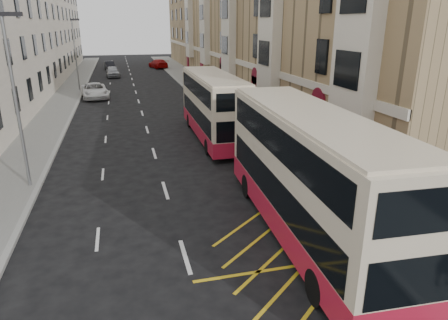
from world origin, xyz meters
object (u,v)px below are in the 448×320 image
object	(u,v)px
street_lamp_far	(76,51)
white_van	(95,91)
double_decker_front	(308,175)
pedestrian_far	(387,238)
car_dark	(110,66)
car_silver	(113,72)
pedestrian_mid	(419,236)
street_lamp_near	(16,94)
double_decker_rear	(214,107)
car_red	(158,64)

from	to	relation	value
street_lamp_far	white_van	xyz separation A→B (m)	(1.93, -4.90, -3.85)
double_decker_front	pedestrian_far	distance (m)	3.37
car_dark	pedestrian_far	bearing A→B (deg)	-88.14
double_decker_front	car_silver	xyz separation A→B (m)	(-7.31, 50.51, -1.63)
double_decker_front	pedestrian_mid	bearing A→B (deg)	-39.45
street_lamp_far	pedestrian_far	world-z (taller)	street_lamp_far
street_lamp_near	double_decker_rear	size ratio (longest dim) A/B	0.72
pedestrian_far	car_silver	bearing A→B (deg)	-70.03
pedestrian_mid	car_silver	distance (m)	54.08
pedestrian_mid	car_silver	size ratio (longest dim) A/B	0.34
car_red	double_decker_rear	bearing A→B (deg)	75.12
car_dark	car_red	world-z (taller)	car_red
double_decker_rear	double_decker_front	bearing A→B (deg)	-88.11
pedestrian_mid	car_dark	bearing A→B (deg)	99.80
double_decker_front	white_van	xyz separation A→B (m)	(-9.10, 32.71, -1.64)
car_dark	car_red	xyz separation A→B (m)	(8.41, 0.37, 0.08)
street_lamp_far	white_van	bearing A→B (deg)	-68.47
street_lamp_far	pedestrian_mid	bearing A→B (deg)	-70.93
pedestrian_mid	car_red	distance (m)	63.94
street_lamp_near	car_dark	bearing A→B (deg)	86.63
double_decker_rear	car_red	size ratio (longest dim) A/B	2.05
double_decker_front	white_van	world-z (taller)	double_decker_front
street_lamp_far	car_dark	bearing A→B (deg)	82.33
car_silver	car_red	distance (m)	13.33
car_dark	white_van	bearing A→B (deg)	-99.15
double_decker_rear	pedestrian_far	world-z (taller)	double_decker_rear
pedestrian_far	double_decker_rear	bearing A→B (deg)	-72.85
street_lamp_far	double_decker_front	distance (m)	39.25
street_lamp_near	street_lamp_far	bearing A→B (deg)	90.00
pedestrian_mid	street_lamp_far	bearing A→B (deg)	109.25
double_decker_front	double_decker_rear	size ratio (longest dim) A/B	1.08
double_decker_front	car_red	bearing A→B (deg)	92.28
street_lamp_far	car_red	xyz separation A→B (m)	(11.55, 23.68, -3.85)
white_van	car_silver	world-z (taller)	car_silver
double_decker_front	pedestrian_far	world-z (taller)	double_decker_front
white_van	car_silver	distance (m)	17.89
street_lamp_near	car_red	bearing A→B (deg)	77.86
pedestrian_mid	car_silver	bearing A→B (deg)	101.04
pedestrian_mid	car_dark	distance (m)	64.43
car_silver	car_dark	xyz separation A→B (m)	(-0.58, 10.41, -0.09)
street_lamp_far	car_red	bearing A→B (deg)	64.00
street_lamp_near	double_decker_rear	distance (m)	12.71
street_lamp_far	pedestrian_mid	xyz separation A→B (m)	(13.90, -40.21, -3.69)
car_red	pedestrian_far	bearing A→B (deg)	77.15
street_lamp_near	white_van	size ratio (longest dim) A/B	1.41
street_lamp_near	double_decker_front	bearing A→B (deg)	-34.60
pedestrian_mid	car_red	size ratio (longest dim) A/B	0.29
double_decker_front	car_red	xyz separation A→B (m)	(0.52, 61.29, -1.64)
double_decker_front	white_van	bearing A→B (deg)	108.31
pedestrian_mid	car_silver	world-z (taller)	pedestrian_mid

